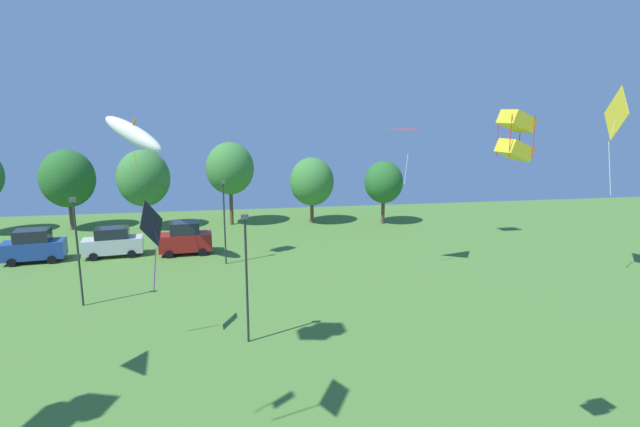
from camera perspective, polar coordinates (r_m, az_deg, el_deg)
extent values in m
cube|color=black|center=(25.34, -18.70, -1.08)|extent=(0.73, 2.25, 2.28)
cylinder|color=purple|center=(25.32, -18.71, -1.09)|extent=(0.68, 0.43, 2.01)
cylinder|color=purple|center=(25.94, -18.36, -6.20)|extent=(0.35, 0.24, 2.36)
cube|color=yellow|center=(14.54, 21.54, 9.80)|extent=(0.90, 0.82, 0.62)
cube|color=yellow|center=(14.57, 21.31, 6.78)|extent=(0.90, 0.82, 0.62)
cylinder|color=red|center=(14.10, 20.94, 8.24)|extent=(0.02, 0.02, 1.15)
cylinder|color=red|center=(14.44, 23.24, 8.13)|extent=(0.02, 0.02, 1.15)
cylinder|color=red|center=(14.67, 19.64, 8.44)|extent=(0.02, 0.02, 1.15)
cylinder|color=red|center=(15.00, 21.88, 8.34)|extent=(0.02, 0.02, 1.15)
ellipsoid|color=white|center=(38.02, -20.58, 8.53)|extent=(5.25, 4.33, 3.31)
cube|color=orange|center=(38.01, -20.62, 9.05)|extent=(0.63, 0.53, 1.46)
cylinder|color=orange|center=(38.14, -20.40, 5.91)|extent=(0.23, 0.19, 1.39)
cube|color=yellow|center=(38.27, 30.75, 9.80)|extent=(1.03, 3.42, 3.55)
cylinder|color=white|center=(38.25, 30.77, 9.79)|extent=(0.38, 0.16, 3.22)
cylinder|color=white|center=(38.45, 30.19, 4.46)|extent=(0.53, 0.24, 3.57)
pyramid|color=red|center=(34.49, 10.67, 8.08)|extent=(2.50, 2.06, 0.07)
cylinder|color=white|center=(35.27, 9.83, 5.03)|extent=(0.15, 0.35, 2.15)
cube|color=#234299|center=(43.84, -29.88, -3.59)|extent=(4.53, 2.33, 1.30)
cube|color=#1E232D|center=(43.59, -30.03, -2.19)|extent=(2.57, 1.95, 0.91)
cylinder|color=black|center=(42.83, -28.31, -4.67)|extent=(0.66, 0.30, 0.64)
cylinder|color=black|center=(44.56, -27.85, -4.03)|extent=(0.66, 0.30, 0.64)
cylinder|color=black|center=(43.50, -31.79, -4.80)|extent=(0.66, 0.30, 0.64)
cylinder|color=black|center=(45.20, -31.19, -4.17)|extent=(0.66, 0.30, 0.64)
cube|color=silver|center=(42.72, -22.57, -3.37)|extent=(4.66, 2.30, 1.19)
cube|color=#1E232D|center=(42.48, -22.68, -2.05)|extent=(2.64, 1.90, 0.83)
cylinder|color=black|center=(41.91, -20.73, -4.35)|extent=(0.66, 0.30, 0.64)
cylinder|color=black|center=(43.58, -20.59, -3.74)|extent=(0.66, 0.30, 0.64)
cylinder|color=black|center=(42.21, -24.49, -4.54)|extent=(0.66, 0.30, 0.64)
cylinder|color=black|center=(43.87, -24.21, -3.93)|extent=(0.66, 0.30, 0.64)
cube|color=maroon|center=(41.54, -15.11, -3.15)|extent=(4.24, 2.14, 1.37)
cube|color=#1E232D|center=(41.27, -15.20, -1.59)|extent=(2.38, 1.85, 0.96)
cylinder|color=black|center=(40.82, -13.29, -4.31)|extent=(0.65, 0.27, 0.64)
cylinder|color=black|center=(42.58, -13.32, -3.65)|extent=(0.65, 0.27, 0.64)
cylinder|color=black|center=(40.90, -16.87, -4.48)|extent=(0.65, 0.27, 0.64)
cylinder|color=black|center=(42.66, -16.75, -3.81)|extent=(0.65, 0.27, 0.64)
cylinder|color=#2D2D33|center=(32.29, -25.90, -4.28)|extent=(0.12, 0.12, 6.25)
cube|color=#4C4C51|center=(31.62, -26.42, 1.40)|extent=(0.36, 0.20, 0.24)
cylinder|color=#2D2D33|center=(24.84, -8.37, -7.74)|extent=(0.12, 0.12, 6.28)
cube|color=#4C4C51|center=(23.96, -8.60, -0.37)|extent=(0.36, 0.20, 0.24)
cylinder|color=#2D2D33|center=(37.73, -10.85, -1.25)|extent=(0.12, 0.12, 6.08)
cube|color=#4C4C51|center=(37.16, -11.04, 3.50)|extent=(0.36, 0.20, 0.24)
cylinder|color=brown|center=(53.86, -26.56, -0.03)|extent=(0.36, 0.36, 3.12)
ellipsoid|color=#286628|center=(53.34, -26.89, 3.59)|extent=(5.01, 5.01, 5.51)
cylinder|color=brown|center=(51.37, -19.26, 0.05)|extent=(0.36, 0.36, 3.13)
ellipsoid|color=#3D7F38|center=(50.83, -19.52, 3.84)|extent=(4.96, 4.96, 5.45)
cylinder|color=brown|center=(51.04, -10.10, 0.93)|extent=(0.36, 0.36, 3.95)
ellipsoid|color=#3D7F38|center=(50.49, -10.25, 5.11)|extent=(4.72, 4.72, 5.20)
cylinder|color=brown|center=(51.11, -0.92, 0.37)|extent=(0.36, 0.36, 2.63)
ellipsoid|color=#3D7F38|center=(50.61, -0.94, 3.68)|extent=(4.45, 4.45, 4.89)
cylinder|color=brown|center=(51.23, 7.21, 0.41)|extent=(0.36, 0.36, 2.82)
ellipsoid|color=#286628|center=(50.75, 7.29, 3.58)|extent=(3.87, 3.87, 4.26)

